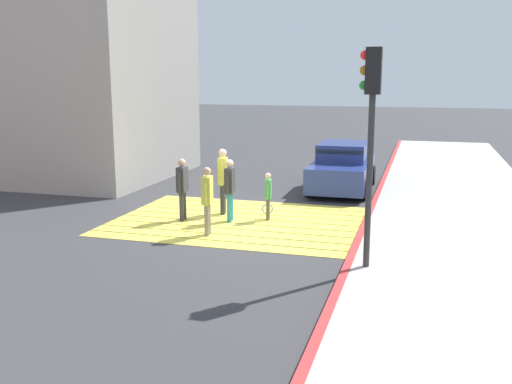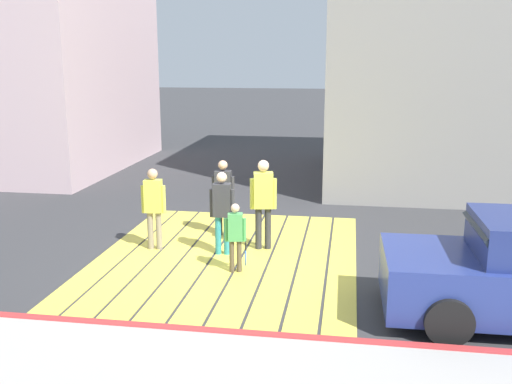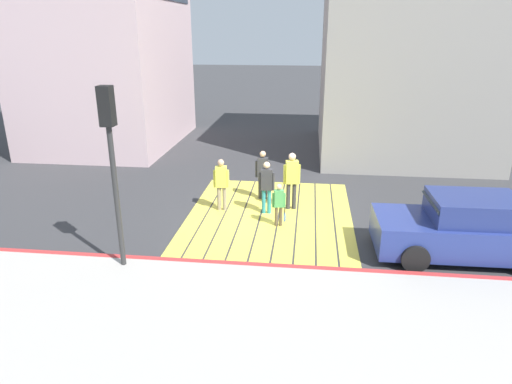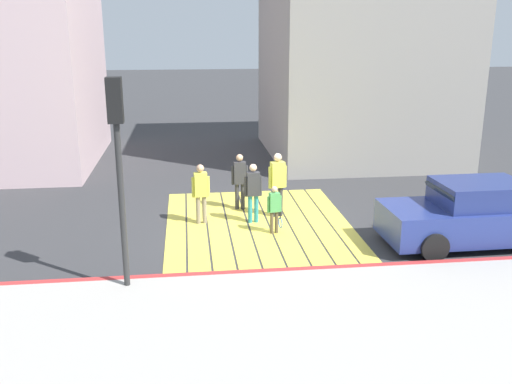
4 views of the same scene
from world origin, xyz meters
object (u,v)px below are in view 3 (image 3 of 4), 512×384
object	(u,v)px
pedestrian_teen_behind	(263,171)
pedestrian_child_with_racket	(279,203)
pedestrian_adult_side	(292,177)
traffic_light_corner	(111,143)
pedestrian_adult_lead	(221,181)
pedestrian_adult_trailing	(267,184)
car_parked_near_curb	(466,229)

from	to	relation	value
pedestrian_teen_behind	pedestrian_child_with_racket	bearing A→B (deg)	-162.05
pedestrian_teen_behind	pedestrian_adult_side	bearing A→B (deg)	-128.36
pedestrian_adult_side	pedestrian_child_with_racket	bearing A→B (deg)	168.03
pedestrian_adult_side	pedestrian_teen_behind	bearing A→B (deg)	51.64
traffic_light_corner	pedestrian_adult_lead	world-z (taller)	traffic_light_corner
traffic_light_corner	pedestrian_child_with_racket	world-z (taller)	traffic_light_corner
pedestrian_adult_trailing	pedestrian_child_with_racket	xyz separation A→B (m)	(-0.90, -0.44, -0.24)
car_parked_near_curb	pedestrian_child_with_racket	bearing A→B (deg)	74.48
pedestrian_teen_behind	pedestrian_child_with_racket	size ratio (longest dim) A/B	1.30
pedestrian_adult_side	pedestrian_teen_behind	size ratio (longest dim) A/B	1.10
traffic_light_corner	pedestrian_teen_behind	world-z (taller)	traffic_light_corner
pedestrian_child_with_racket	car_parked_near_curb	bearing A→B (deg)	-105.52
traffic_light_corner	pedestrian_child_with_racket	xyz separation A→B (m)	(2.87, -3.45, -2.33)
traffic_light_corner	pedestrian_adult_trailing	world-z (taller)	traffic_light_corner
pedestrian_adult_trailing	pedestrian_adult_side	distance (m)	0.86
pedestrian_adult_side	pedestrian_child_with_racket	size ratio (longest dim) A/B	1.43
car_parked_near_curb	pedestrian_adult_lead	size ratio (longest dim) A/B	2.63
pedestrian_adult_trailing	pedestrian_adult_side	xyz separation A→B (m)	(0.45, -0.73, 0.10)
car_parked_near_curb	pedestrian_adult_trailing	bearing A→B (deg)	66.73
pedestrian_adult_trailing	pedestrian_child_with_racket	world-z (taller)	pedestrian_adult_trailing
pedestrian_adult_trailing	pedestrian_child_with_racket	size ratio (longest dim) A/B	1.30
pedestrian_adult_lead	pedestrian_adult_side	size ratio (longest dim) A/B	0.91
car_parked_near_curb	pedestrian_teen_behind	size ratio (longest dim) A/B	2.63
car_parked_near_curb	pedestrian_teen_behind	bearing A→B (deg)	57.43
car_parked_near_curb	pedestrian_child_with_racket	world-z (taller)	car_parked_near_curb
car_parked_near_curb	pedestrian_adult_lead	xyz separation A→B (m)	(2.28, 6.50, 0.22)
pedestrian_teen_behind	car_parked_near_curb	bearing A→B (deg)	-122.57
pedestrian_adult_lead	pedestrian_teen_behind	world-z (taller)	same
pedestrian_adult_lead	traffic_light_corner	bearing A→B (deg)	157.38
car_parked_near_curb	traffic_light_corner	xyz separation A→B (m)	(-1.58, 8.11, 2.30)
car_parked_near_curb	pedestrian_teen_behind	xyz separation A→B (m)	(3.42, 5.35, 0.22)
pedestrian_adult_trailing	pedestrian_teen_behind	xyz separation A→B (m)	(1.22, 0.24, 0.00)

